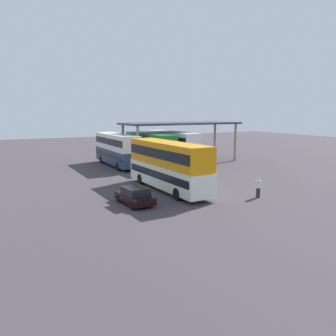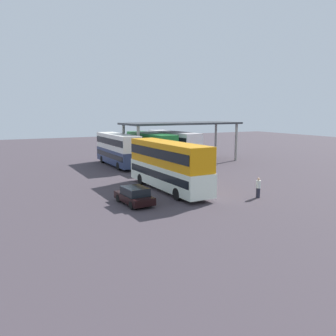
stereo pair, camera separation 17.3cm
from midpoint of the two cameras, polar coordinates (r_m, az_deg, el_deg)
The scene contains 8 objects.
ground_plane at distance 28.70m, azimuth 3.07°, elevation -4.53°, with size 140.00×140.00×0.00m, color #40373E.
double_decker_main at distance 29.96m, azimuth -0.18°, elevation 0.67°, with size 2.81×11.18×4.30m.
parked_hatchback at distance 25.77m, azimuth -5.79°, elevation -4.65°, with size 1.99×3.90×1.35m.
double_decker_near_canopy at distance 44.10m, azimuth -8.67°, elevation 3.25°, with size 2.57×10.73×4.10m.
double_decker_mid_row at distance 43.58m, azimuth -3.17°, elevation 3.36°, with size 2.72×10.54×4.23m.
double_decker_far_right at distance 46.15m, azimuth 0.68°, elevation 3.73°, with size 2.89×10.83×4.26m.
depot_canopy at distance 46.86m, azimuth 2.12°, elevation 7.17°, with size 16.56×6.52×5.47m.
pedestrian_waiting at distance 28.56m, azimuth 14.75°, elevation -3.21°, with size 0.38×0.38×1.65m.
Camera 1 is at (-14.22, -23.95, 6.92)m, focal length 36.32 mm.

